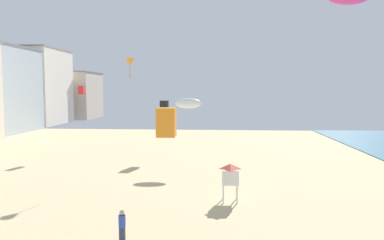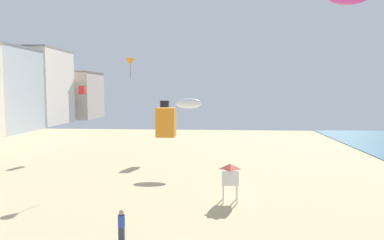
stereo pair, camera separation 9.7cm
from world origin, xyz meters
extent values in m
cube|color=silver|center=(-31.83, 69.01, 8.04)|extent=(10.13, 13.89, 16.09)
cube|color=gray|center=(-31.83, 69.01, 16.24)|extent=(10.33, 14.16, 0.30)
cube|color=#C6B29E|center=(-31.83, 85.25, 5.93)|extent=(14.15, 12.98, 11.86)
cube|color=slate|center=(-31.83, 85.25, 12.01)|extent=(14.43, 13.24, 0.30)
cube|color=#383D4C|center=(2.63, 10.26, 0.40)|extent=(0.28, 0.18, 0.80)
cylinder|color=#334CB2|center=(2.63, 10.26, 1.10)|extent=(0.34, 0.34, 0.60)
sphere|color=tan|center=(2.63, 10.26, 1.52)|extent=(0.24, 0.24, 0.24)
cylinder|color=white|center=(7.66, 16.79, 0.60)|extent=(0.10, 0.10, 1.20)
cylinder|color=white|center=(8.56, 16.79, 0.60)|extent=(0.10, 0.10, 1.20)
cylinder|color=white|center=(7.66, 17.69, 0.60)|extent=(0.10, 0.10, 1.20)
cylinder|color=white|center=(8.56, 17.69, 0.60)|extent=(0.10, 0.10, 1.20)
cube|color=white|center=(8.11, 17.24, 1.70)|extent=(1.10, 1.10, 1.00)
pyramid|color=#D14C3D|center=(8.11, 17.24, 2.38)|extent=(1.10, 1.10, 0.35)
cube|color=red|center=(-8.90, 35.14, 7.44)|extent=(0.64, 0.64, 1.01)
cone|color=orange|center=(-0.84, 26.32, 10.05)|extent=(0.82, 0.82, 0.67)
cylinder|color=#A75C15|center=(-0.84, 26.32, 9.12)|extent=(0.04, 0.04, 1.19)
cube|color=orange|center=(4.23, 14.44, 5.56)|extent=(1.08, 1.08, 1.70)
cube|color=black|center=(1.33, 33.00, 5.58)|extent=(0.90, 0.90, 1.41)
ellipsoid|color=white|center=(4.37, 28.77, 6.13)|extent=(2.56, 0.71, 1.00)
camera|label=1|loc=(7.20, -6.23, 7.45)|focal=33.26mm
camera|label=2|loc=(7.30, -6.22, 7.45)|focal=33.26mm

